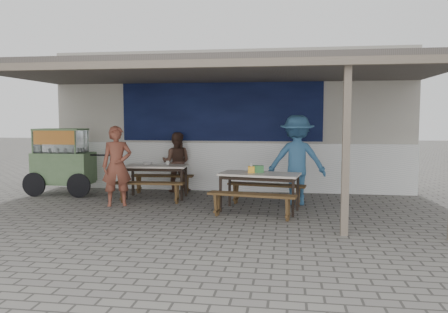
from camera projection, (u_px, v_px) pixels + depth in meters
name	position (u px, v px, depth m)	size (l,w,h in m)	color
ground	(206.00, 217.00, 8.00)	(60.00, 60.00, 0.00)	slate
back_wall	(231.00, 122.00, 11.38)	(9.00, 1.28, 3.50)	beige
warung_roof	(215.00, 73.00, 8.65)	(9.00, 4.21, 2.81)	#4F4944
table_left	(156.00, 169.00, 9.89)	(1.41, 0.71, 0.75)	beige
bench_left_street	(150.00, 187.00, 9.32)	(1.49, 0.36, 0.45)	brown
bench_left_wall	(163.00, 180.00, 10.52)	(1.49, 0.36, 0.45)	brown
table_right	(260.00, 177.00, 8.46)	(1.62, 0.96, 0.75)	beige
bench_right_street	(252.00, 200.00, 7.90)	(1.64, 0.54, 0.45)	brown
bench_right_wall	(266.00, 189.00, 9.08)	(1.64, 0.54, 0.45)	brown
vendor_cart	(63.00, 159.00, 10.34)	(1.98, 0.76, 1.57)	#67895B
patron_street_side	(117.00, 166.00, 9.00)	(0.60, 0.40, 1.66)	brown
patron_wall_side	(176.00, 162.00, 10.73)	(0.71, 0.56, 1.47)	#50352A
patron_right_table	(297.00, 160.00, 9.15)	(1.21, 0.70, 1.88)	#35638F
tissue_box	(251.00, 169.00, 8.51)	(0.13, 0.13, 0.13)	#FFAF2A
donation_box	(258.00, 169.00, 8.55)	(0.20, 0.14, 0.14)	#34763C
condiment_jar	(168.00, 163.00, 10.06)	(0.07, 0.07, 0.08)	silver
condiment_bowl	(148.00, 163.00, 10.03)	(0.22, 0.22, 0.05)	white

